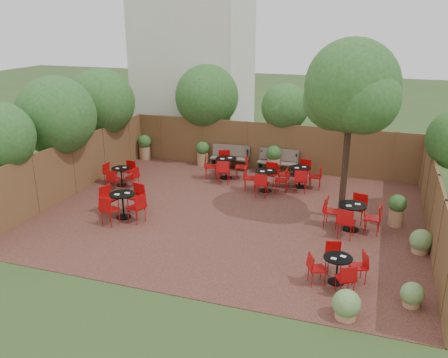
% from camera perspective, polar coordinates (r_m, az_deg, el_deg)
% --- Properties ---
extents(ground, '(80.00, 80.00, 0.00)m').
position_cam_1_polar(ground, '(15.45, 0.96, -4.25)').
color(ground, '#354F23').
rests_on(ground, ground).
extents(courtyard_paving, '(12.00, 10.00, 0.02)m').
position_cam_1_polar(courtyard_paving, '(15.45, 0.96, -4.22)').
color(courtyard_paving, '#3D1C19').
rests_on(courtyard_paving, ground).
extents(fence_back, '(12.00, 0.08, 2.00)m').
position_cam_1_polar(fence_back, '(19.69, 5.45, 3.92)').
color(fence_back, brown).
rests_on(fence_back, ground).
extents(fence_left, '(0.08, 10.00, 2.00)m').
position_cam_1_polar(fence_left, '(17.76, -17.79, 1.38)').
color(fence_left, brown).
rests_on(fence_left, ground).
extents(fence_right, '(0.08, 10.00, 2.00)m').
position_cam_1_polar(fence_right, '(14.55, 24.13, -3.27)').
color(fence_right, brown).
rests_on(fence_right, ground).
extents(neighbour_building, '(5.00, 4.00, 8.00)m').
position_cam_1_polar(neighbour_building, '(23.35, -3.62, 13.83)').
color(neighbour_building, silver).
rests_on(neighbour_building, ground).
extents(overhang_foliage, '(15.50, 10.67, 2.80)m').
position_cam_1_polar(overhang_foliage, '(18.31, -7.14, 8.34)').
color(overhang_foliage, '#26561C').
rests_on(overhang_foliage, ground).
extents(courtyard_tree, '(2.89, 2.81, 5.59)m').
position_cam_1_polar(courtyard_tree, '(14.51, 15.19, 10.20)').
color(courtyard_tree, black).
rests_on(courtyard_tree, courtyard_paving).
extents(park_bench_left, '(1.63, 0.66, 0.99)m').
position_cam_1_polar(park_bench_left, '(19.88, 0.75, 2.73)').
color(park_bench_left, brown).
rests_on(park_bench_left, courtyard_paving).
extents(park_bench_right, '(1.62, 0.53, 1.00)m').
position_cam_1_polar(park_bench_right, '(19.37, 6.57, 2.18)').
color(park_bench_right, brown).
rests_on(park_bench_right, courtyard_paving).
extents(bistro_tables, '(10.19, 8.14, 0.95)m').
position_cam_1_polar(bistro_tables, '(16.13, 2.17, -1.42)').
color(bistro_tables, black).
rests_on(bistro_tables, courtyard_paving).
extents(planters, '(11.30, 4.54, 1.12)m').
position_cam_1_polar(planters, '(19.06, 1.32, 2.25)').
color(planters, '#A37851').
rests_on(planters, courtyard_paving).
extents(low_shrubs, '(2.27, 4.31, 0.66)m').
position_cam_1_polar(low_shrubs, '(12.06, 19.93, -10.88)').
color(low_shrubs, '#A37851').
rests_on(low_shrubs, courtyard_paving).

